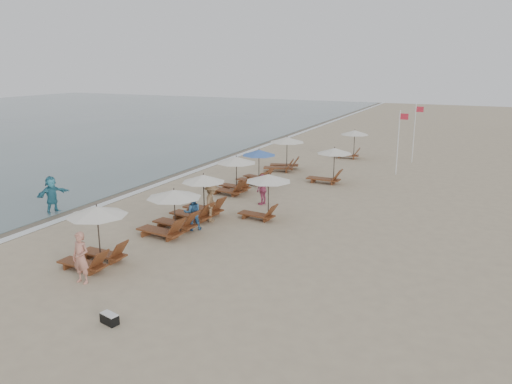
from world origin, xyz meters
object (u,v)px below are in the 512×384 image
at_px(beachgoer_near, 81,258).
at_px(lounger_station_5, 284,154).
at_px(lounger_station_1, 170,212).
at_px(beachgoer_mid_a, 192,212).
at_px(lounger_station_0, 94,236).
at_px(lounger_station_4, 256,166).
at_px(inland_station_0, 264,190).
at_px(inland_station_1, 329,163).
at_px(inland_station_2, 351,141).
at_px(lounger_station_2, 199,198).
at_px(flag_pole_near, 399,139).
at_px(lounger_station_3, 233,175).
at_px(beachgoer_mid_b, 212,203).
at_px(duffel_bag, 110,318).
at_px(beachgoer_far_a, 263,189).
at_px(waterline_walker, 52,195).

bearing_deg(beachgoer_near, lounger_station_5, 92.99).
bearing_deg(lounger_station_1, lounger_station_5, 91.92).
xyz_separation_m(beachgoer_near, beachgoer_mid_a, (0.45, 6.50, -0.09)).
bearing_deg(lounger_station_0, lounger_station_4, 90.78).
distance_m(inland_station_0, inland_station_1, 8.65).
height_order(inland_station_2, beachgoer_mid_a, inland_station_2).
distance_m(lounger_station_2, flag_pole_near, 15.85).
xyz_separation_m(lounger_station_1, lounger_station_2, (-0.10, 2.63, -0.04)).
xyz_separation_m(lounger_station_2, flag_pole_near, (7.11, 14.10, 1.44)).
bearing_deg(lounger_station_4, beachgoer_mid_a, -82.44).
bearing_deg(lounger_station_3, beachgoer_mid_a, -78.27).
distance_m(lounger_station_1, beachgoer_mid_b, 2.48).
bearing_deg(flag_pole_near, duffel_bag, -99.61).
distance_m(lounger_station_4, beachgoer_mid_b, 8.24).
xyz_separation_m(inland_station_1, beachgoer_mid_a, (-2.94, -11.48, -0.48)).
distance_m(inland_station_2, beachgoer_far_a, 15.26).
distance_m(lounger_station_3, inland_station_1, 6.47).
bearing_deg(beachgoer_far_a, beachgoer_mid_a, -0.55).
relative_size(beachgoer_near, duffel_bag, 2.95).
relative_size(lounger_station_2, beachgoer_far_a, 1.61).
distance_m(lounger_station_0, lounger_station_2, 6.86).
relative_size(inland_station_1, duffel_bag, 4.48).
xyz_separation_m(lounger_station_4, inland_station_1, (4.20, 1.93, 0.23)).
height_order(duffel_bag, flag_pole_near, flag_pole_near).
relative_size(lounger_station_4, flag_pole_near, 0.58).
bearing_deg(beachgoer_mid_b, flag_pole_near, -41.88).
distance_m(inland_station_2, beachgoer_mid_a, 20.53).
distance_m(inland_station_2, flag_pole_near, 6.44).
bearing_deg(lounger_station_2, inland_station_1, 69.57).
bearing_deg(beachgoer_mid_a, waterline_walker, -33.87).
distance_m(lounger_station_0, lounger_station_4, 14.69).
xyz_separation_m(beachgoer_mid_b, flag_pole_near, (6.23, 14.37, 1.48)).
height_order(lounger_station_4, beachgoer_near, lounger_station_4).
bearing_deg(inland_station_1, duffel_bag, -91.78).
relative_size(inland_station_1, waterline_walker, 1.47).
bearing_deg(flag_pole_near, inland_station_1, -128.74).
xyz_separation_m(lounger_station_5, flag_pole_near, (7.51, 1.93, 1.21)).
distance_m(lounger_station_2, beachgoer_far_a, 3.96).
relative_size(lounger_station_1, inland_station_1, 1.02).
xyz_separation_m(lounger_station_1, lounger_station_3, (-0.78, 7.59, 0.09)).
relative_size(lounger_station_5, inland_station_1, 0.99).
bearing_deg(beachgoer_far_a, beachgoer_mid_b, -2.64).
distance_m(lounger_station_4, beachgoer_near, 16.07).
bearing_deg(lounger_station_3, inland_station_1, 48.02).
bearing_deg(inland_station_2, beachgoer_mid_a, -95.68).
xyz_separation_m(inland_station_1, waterline_walker, (-10.82, -12.17, -0.35)).
relative_size(inland_station_1, flag_pole_near, 0.64).
relative_size(inland_station_0, duffel_bag, 4.17).
distance_m(inland_station_1, beachgoer_far_a, 6.54).
distance_m(lounger_station_4, waterline_walker, 12.20).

